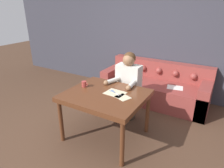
% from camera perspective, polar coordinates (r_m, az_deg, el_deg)
% --- Properties ---
extents(ground_plane, '(16.00, 16.00, 0.00)m').
position_cam_1_polar(ground_plane, '(3.25, -5.34, -14.91)').
color(ground_plane, '#4C3323').
extents(wall_back, '(8.00, 0.06, 2.60)m').
position_cam_1_polar(wall_back, '(4.57, 10.50, 13.66)').
color(wall_back, '#383842').
rests_on(wall_back, ground_plane).
extents(dining_table, '(1.14, 0.98, 0.74)m').
position_cam_1_polar(dining_table, '(2.93, -1.88, -4.02)').
color(dining_table, '#562D19').
rests_on(dining_table, ground_plane).
extents(couch, '(2.15, 0.88, 0.80)m').
position_cam_1_polar(couch, '(4.31, 12.24, -0.94)').
color(couch, brown).
rests_on(couch, ground_plane).
extents(person, '(0.48, 0.57, 1.21)m').
position_cam_1_polar(person, '(3.44, 4.62, -0.71)').
color(person, '#33281E').
rests_on(person, ground_plane).
extents(pattern_paper_main, '(0.30, 0.25, 0.00)m').
position_cam_1_polar(pattern_paper_main, '(2.90, 0.88, -2.59)').
color(pattern_paper_main, beige).
rests_on(pattern_paper_main, dining_table).
extents(pattern_paper_offcut, '(0.24, 0.23, 0.00)m').
position_cam_1_polar(pattern_paper_offcut, '(2.78, 3.12, -3.80)').
color(pattern_paper_offcut, beige).
rests_on(pattern_paper_offcut, dining_table).
extents(scissors, '(0.23, 0.15, 0.01)m').
position_cam_1_polar(scissors, '(2.93, 0.49, -2.27)').
color(scissors, silver).
rests_on(scissors, dining_table).
extents(mug, '(0.11, 0.08, 0.09)m').
position_cam_1_polar(mug, '(3.13, -7.95, -0.01)').
color(mug, '#9E3833').
rests_on(mug, dining_table).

